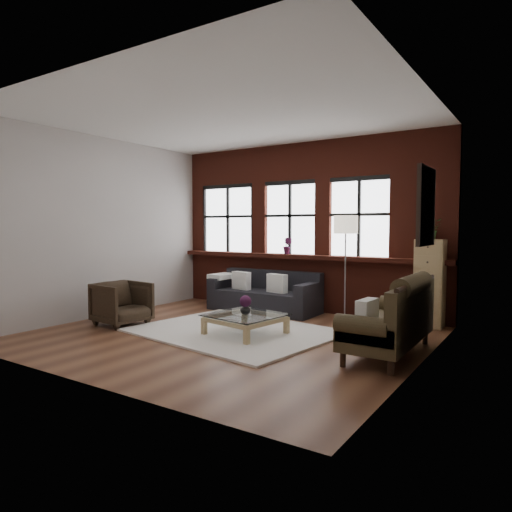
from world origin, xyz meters
The scene contains 26 objects.
floor centered at (0.00, 0.00, 0.00)m, with size 5.50×5.50×0.00m, color brown.
ceiling centered at (0.00, 0.00, 3.20)m, with size 5.50×5.50×0.00m, color white.
wall_back centered at (0.00, 2.50, 1.60)m, with size 5.50×5.50×0.00m, color beige.
wall_front centered at (0.00, -2.50, 1.60)m, with size 5.50×5.50×0.00m, color beige.
wall_left centered at (-2.75, 0.00, 1.60)m, with size 5.00×5.00×0.00m, color beige.
wall_right centered at (2.75, 0.00, 1.60)m, with size 5.00×5.00×0.00m, color beige.
brick_backwall centered at (0.00, 2.44, 1.60)m, with size 5.50×0.12×3.20m, color #5E2116, non-canonical shape.
sill_ledge centered at (0.00, 2.35, 1.04)m, with size 5.50×0.30×0.08m, color #5E2116.
window_left centered at (-1.80, 2.45, 1.75)m, with size 1.38×0.10×1.50m, color black, non-canonical shape.
window_mid centered at (-0.30, 2.45, 1.75)m, with size 1.38×0.10×1.50m, color black, non-canonical shape.
window_right centered at (1.10, 2.45, 1.75)m, with size 1.38×0.10×1.50m, color black, non-canonical shape.
wall_poster centered at (2.72, 0.30, 1.85)m, with size 0.05×0.74×0.94m, color black, non-canonical shape.
shag_rug centered at (-0.03, 0.20, 0.02)m, with size 2.88×2.27×0.03m, color white.
dark_sofa centered at (-0.57, 1.90, 0.38)m, with size 2.10×0.85×0.76m, color black, non-canonical shape.
pillow_a centered at (-1.02, 1.80, 0.57)m, with size 0.40×0.14×0.34m, color white.
pillow_b centered at (-0.22, 1.80, 0.57)m, with size 0.40×0.14×0.34m, color white.
vintage_settee centered at (2.30, 0.27, 0.49)m, with size 0.81×1.83×0.98m, color #382D1A, non-canonical shape.
pillow_settee centered at (2.22, -0.29, 0.60)m, with size 0.14×0.38×0.34m, color white.
armchair centered at (-1.89, -0.38, 0.35)m, with size 0.76×0.78×0.71m, color black.
coffee_table centered at (0.24, 0.11, 0.16)m, with size 0.98×0.98×0.33m, color tan, non-canonical shape.
vase centered at (0.24, 0.11, 0.40)m, with size 0.15×0.15×0.16m, color #B2B2B2.
flowers centered at (0.24, 0.11, 0.51)m, with size 0.17×0.17×0.17m, color #48193E.
drawer_chest centered at (2.38, 2.24, 0.71)m, with size 0.43×0.43×1.41m, color tan.
potted_plant_top centered at (2.38, 2.24, 1.57)m, with size 0.29×0.25×0.32m, color #2D5923.
floor_lamp centered at (1.07, 1.88, 0.97)m, with size 0.40×0.40×1.95m, color #A5A5A8, non-canonical shape.
sill_plant centered at (-0.29, 2.32, 1.24)m, with size 0.18×0.14×0.33m, color #48193E.
Camera 1 is at (4.00, -5.38, 1.61)m, focal length 32.00 mm.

